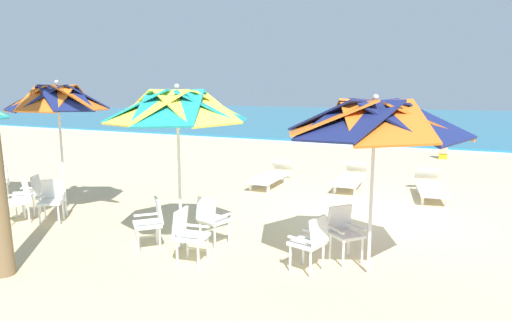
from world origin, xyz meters
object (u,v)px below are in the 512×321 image
Objects in this scene: plastic_chair_0 at (311,240)px; sun_lounger_1 at (351,177)px; beach_umbrella_2 at (58,100)px; sun_lounger_0 at (430,186)px; sun_lounger_2 at (271,175)px; beachgoer_seated at (443,151)px; beach_umbrella_0 at (375,120)px; plastic_chair_1 at (344,230)px; beach_umbrella_1 at (177,108)px; plastic_chair_6 at (52,198)px; plastic_chair_2 at (212,218)px; plastic_chair_5 at (30,192)px; plastic_chair_3 at (188,233)px; plastic_chair_4 at (151,220)px; plastic_chair_7 at (20,199)px.

plastic_chair_0 is 5.83m from sun_lounger_1.
sun_lounger_0 is (6.96, 5.02, -2.18)m from beach_umbrella_2.
beachgoer_seated reaches higher than sun_lounger_2.
beach_umbrella_0 is 12.13m from beachgoer_seated.
beach_umbrella_2 is 1.32× the size of sun_lounger_1.
plastic_chair_1 is at bearing -55.14° from sun_lounger_2.
beach_umbrella_1 is 1.28× the size of sun_lounger_1.
plastic_chair_6 reaches higher than sun_lounger_2.
beach_umbrella_1 is 1.96m from plastic_chair_2.
plastic_chair_5 reaches higher than sun_lounger_2.
plastic_chair_3 is (-2.15, -1.14, 0.00)m from plastic_chair_1.
plastic_chair_6 reaches higher than sun_lounger_0.
plastic_chair_3 is at bearing -104.36° from beachgoer_seated.
plastic_chair_3 is at bearing -162.96° from beach_umbrella_0.
plastic_chair_3 is at bearing -9.32° from plastic_chair_6.
plastic_chair_2 is 0.83m from plastic_chair_3.
plastic_chair_0 is at bearing -96.69° from beachgoer_seated.
beachgoer_seated is (7.06, 11.71, -2.17)m from beach_umbrella_2.
plastic_chair_5 is 0.94× the size of beachgoer_seated.
plastic_chair_4 is 7.09m from sun_lounger_0.
beach_umbrella_0 is at bearing 0.16° from plastic_chair_5.
beach_umbrella_2 is 2.14m from plastic_chair_7.
sun_lounger_2 is at bearing -163.29° from sun_lounger_1.
plastic_chair_1 is 6.27m from beach_umbrella_2.
plastic_chair_3 is 0.94× the size of beachgoer_seated.
plastic_chair_4 is at bearing -125.12° from sun_lounger_0.
beach_umbrella_1 is at bearing 179.98° from plastic_chair_0.
beach_umbrella_2 is 2.11m from plastic_chair_5.
beach_umbrella_0 is 1.18× the size of sun_lounger_0.
plastic_chair_1 is 0.94× the size of beachgoer_seated.
plastic_chair_6 is at bearing 172.97° from plastic_chair_4.
beach_umbrella_0 is 3.02× the size of plastic_chair_6.
plastic_chair_1 is 1.00× the size of plastic_chair_5.
plastic_chair_1 is 1.00× the size of plastic_chair_4.
plastic_chair_6 is at bearing -178.21° from beach_umbrella_0.
sun_lounger_0 is (0.56, 5.26, -1.98)m from beach_umbrella_0.
beach_umbrella_1 is (-2.29, 0.00, 1.89)m from plastic_chair_0.
plastic_chair_2 is 1.00× the size of plastic_chair_5.
plastic_chair_1 is 3.19m from plastic_chair_4.
plastic_chair_2 is 0.30× the size of beach_umbrella_2.
plastic_chair_6 and plastic_chair_7 have the same top height.
beach_umbrella_0 reaches higher than plastic_chair_3.
plastic_chair_7 is at bearing -132.21° from sun_lounger_1.
sun_lounger_0 is (4.08, 5.79, -0.22)m from plastic_chair_4.
beach_umbrella_2 is 1.29× the size of sun_lounger_0.
plastic_chair_5 is 0.40× the size of sun_lounger_1.
plastic_chair_3 is at bearing -45.73° from beach_umbrella_1.
plastic_chair_6 is at bearing 178.67° from plastic_chair_0.
plastic_chair_2 is at bearing 179.41° from beach_umbrella_0.
beachgoer_seated reaches higher than sun_lounger_0.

